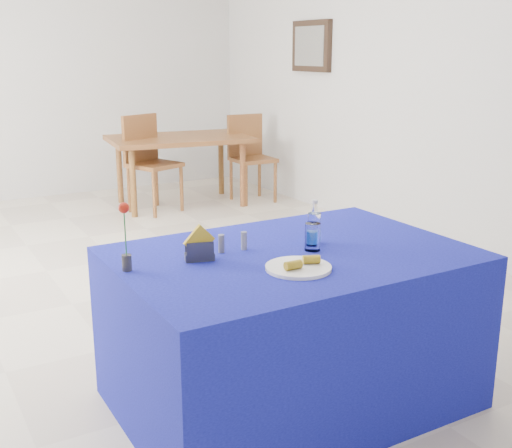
{
  "coord_description": "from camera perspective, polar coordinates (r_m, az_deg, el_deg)",
  "views": [
    {
      "loc": [
        -1.49,
        -4.12,
        1.66
      ],
      "look_at": [
        -0.14,
        -1.76,
        0.92
      ],
      "focal_mm": 45.0,
      "sensor_mm": 36.0,
      "label": 1
    }
  ],
  "objects": [
    {
      "name": "room_shell",
      "position": [
        4.38,
        -10.43,
        16.13
      ],
      "size": [
        7.0,
        7.0,
        7.0
      ],
      "color": "silver",
      "rests_on": "ground"
    },
    {
      "name": "plate",
      "position": [
        2.73,
        3.78,
        -3.89
      ],
      "size": [
        0.28,
        0.28,
        0.01
      ],
      "primitive_type": "cylinder",
      "color": "white",
      "rests_on": "blue_table"
    },
    {
      "name": "salt_shaker",
      "position": [
        2.98,
        -1.07,
        -1.49
      ],
      "size": [
        0.03,
        0.03,
        0.08
      ],
      "primitive_type": "cylinder",
      "color": "slate",
      "rests_on": "blue_table"
    },
    {
      "name": "picture_art",
      "position": [
        6.94,
        4.78,
        15.48
      ],
      "size": [
        0.02,
        0.52,
        0.4
      ],
      "primitive_type": "cube",
      "color": "#998C66",
      "rests_on": "room_shell"
    },
    {
      "name": "picture_frame",
      "position": [
        6.96,
        4.96,
        15.48
      ],
      "size": [
        0.06,
        0.64,
        0.52
      ],
      "primitive_type": "cube",
      "color": "black",
      "rests_on": "room_shell"
    },
    {
      "name": "banana_pieces",
      "position": [
        2.71,
        4.16,
        -3.4
      ],
      "size": [
        0.19,
        0.08,
        0.04
      ],
      "color": "yellow",
      "rests_on": "plate"
    },
    {
      "name": "floor",
      "position": [
        4.68,
        -9.41,
        -5.76
      ],
      "size": [
        7.0,
        7.0,
        0.0
      ],
      "primitive_type": "plane",
      "color": "beige",
      "rests_on": "ground"
    },
    {
      "name": "oak_table",
      "position": [
        7.07,
        -6.82,
        7.1
      ],
      "size": [
        1.59,
        1.13,
        0.76
      ],
      "color": "brown",
      "rests_on": "floor"
    },
    {
      "name": "chair_bg_left",
      "position": [
        6.86,
        -9.57,
        5.97
      ],
      "size": [
        0.58,
        0.58,
        1.01
      ],
      "rotation": [
        0.0,
        0.0,
        0.37
      ],
      "color": "#96572B",
      "rests_on": "floor"
    },
    {
      "name": "rose_vase",
      "position": [
        2.72,
        -11.52,
        -1.3
      ],
      "size": [
        0.05,
        0.05,
        0.29
      ],
      "color": "#28282D",
      "rests_on": "blue_table"
    },
    {
      "name": "napkin_holder",
      "position": [
        2.83,
        -5.05,
        -2.3
      ],
      "size": [
        0.15,
        0.09,
        0.16
      ],
      "color": "#3A3B40",
      "rests_on": "blue_table"
    },
    {
      "name": "drinking_glass",
      "position": [
        2.97,
        5.06,
        -1.14
      ],
      "size": [
        0.07,
        0.07,
        0.13
      ],
      "primitive_type": "cylinder",
      "color": "silver",
      "rests_on": "blue_table"
    },
    {
      "name": "chair_bg_right",
      "position": [
        7.28,
        -0.6,
        6.47
      ],
      "size": [
        0.44,
        0.44,
        0.96
      ],
      "rotation": [
        0.0,
        0.0,
        -0.03
      ],
      "color": "#96572B",
      "rests_on": "floor"
    },
    {
      "name": "water_bottle",
      "position": [
        3.07,
        5.19,
        -0.47
      ],
      "size": [
        0.07,
        0.07,
        0.21
      ],
      "color": "white",
      "rests_on": "blue_table"
    },
    {
      "name": "blue_table",
      "position": [
        3.1,
        3.13,
        -9.19
      ],
      "size": [
        1.6,
        1.1,
        0.76
      ],
      "color": "navy",
      "rests_on": "floor"
    },
    {
      "name": "pepper_shaker",
      "position": [
        2.94,
        -3.11,
        -1.75
      ],
      "size": [
        0.03,
        0.03,
        0.08
      ],
      "primitive_type": "cylinder",
      "color": "slate",
      "rests_on": "blue_table"
    }
  ]
}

